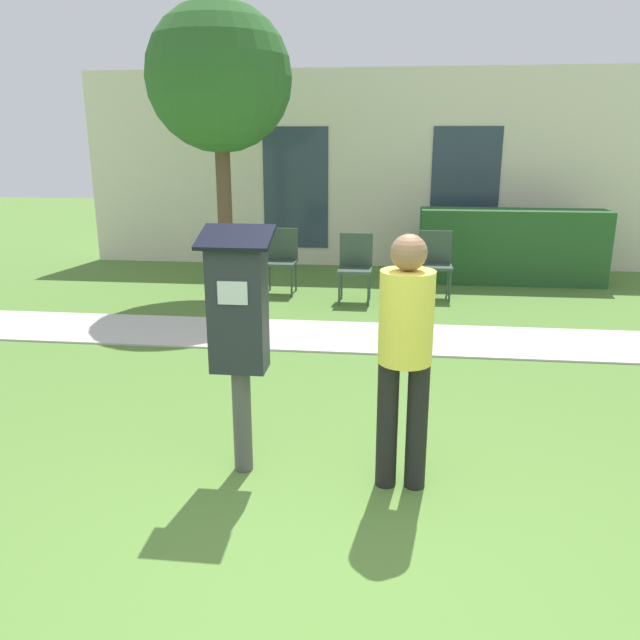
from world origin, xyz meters
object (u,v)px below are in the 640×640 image
(outdoor_chair_middle, at_px, (355,262))
(outdoor_chair_left, at_px, (281,255))
(parking_meter, at_px, (238,321))
(person_standing, at_px, (405,344))
(outdoor_chair_right, at_px, (435,259))

(outdoor_chair_middle, bearing_deg, outdoor_chair_left, 141.88)
(parking_meter, bearing_deg, person_standing, -4.53)
(outdoor_chair_left, bearing_deg, outdoor_chair_right, -15.28)
(outdoor_chair_left, xyz_separation_m, outdoor_chair_right, (2.13, -0.02, 0.00))
(parking_meter, bearing_deg, outdoor_chair_left, 97.13)
(person_standing, bearing_deg, outdoor_chair_right, 115.87)
(person_standing, bearing_deg, outdoor_chair_middle, 128.54)
(person_standing, height_order, outdoor_chair_right, person_standing)
(parking_meter, distance_m, person_standing, 1.03)
(person_standing, distance_m, outdoor_chair_middle, 4.69)
(person_standing, distance_m, outdoor_chair_right, 5.04)
(outdoor_chair_right, bearing_deg, outdoor_chair_left, 173.04)
(outdoor_chair_middle, bearing_deg, outdoor_chair_right, -0.56)
(person_standing, distance_m, outdoor_chair_left, 5.29)
(person_standing, height_order, outdoor_chair_middle, person_standing)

